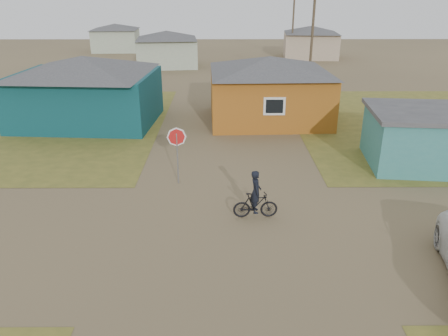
% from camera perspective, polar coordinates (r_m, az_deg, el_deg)
% --- Properties ---
extents(ground, '(120.00, 120.00, 0.00)m').
position_cam_1_polar(ground, '(14.54, 1.31, -9.30)').
color(ground, brown).
extents(house_teal, '(8.93, 7.08, 4.00)m').
position_cam_1_polar(house_teal, '(27.66, -17.62, 9.79)').
color(house_teal, '#0B373D').
rests_on(house_teal, ground).
extents(house_yellow, '(7.72, 6.76, 3.90)m').
position_cam_1_polar(house_yellow, '(27.11, 5.90, 10.35)').
color(house_yellow, '#9E5818').
rests_on(house_yellow, ground).
extents(shed_turquoise, '(6.71, 4.93, 2.60)m').
position_cam_1_polar(shed_turquoise, '(22.22, 26.19, 3.55)').
color(shed_turquoise, teal).
rests_on(shed_turquoise, ground).
extents(house_pale_west, '(7.04, 6.15, 3.60)m').
position_cam_1_polar(house_pale_west, '(47.05, -7.44, 15.26)').
color(house_pale_west, '#A8B49A').
rests_on(house_pale_west, ground).
extents(house_beige_east, '(6.95, 6.05, 3.60)m').
position_cam_1_polar(house_beige_east, '(53.69, 11.27, 15.91)').
color(house_beige_east, tan).
rests_on(house_beige_east, ground).
extents(house_pale_north, '(6.28, 5.81, 3.40)m').
position_cam_1_polar(house_pale_north, '(60.20, -13.97, 16.27)').
color(house_pale_north, '#A8B49A').
rests_on(house_pale_north, ground).
extents(utility_pole_near, '(1.40, 0.20, 8.00)m').
position_cam_1_polar(utility_pole_near, '(35.21, 11.43, 16.36)').
color(utility_pole_near, '#4E3F2E').
rests_on(utility_pole_near, ground).
extents(utility_pole_far, '(1.40, 0.20, 8.00)m').
position_cam_1_polar(utility_pole_far, '(51.09, 9.02, 18.32)').
color(utility_pole_far, '#4E3F2E').
rests_on(utility_pole_far, ground).
extents(stop_sign, '(0.78, 0.25, 2.45)m').
position_cam_1_polar(stop_sign, '(17.93, -6.18, 3.31)').
color(stop_sign, gray).
rests_on(stop_sign, ground).
extents(cyclist, '(1.62, 0.59, 1.81)m').
position_cam_1_polar(cyclist, '(15.58, 4.14, -4.28)').
color(cyclist, black).
rests_on(cyclist, ground).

